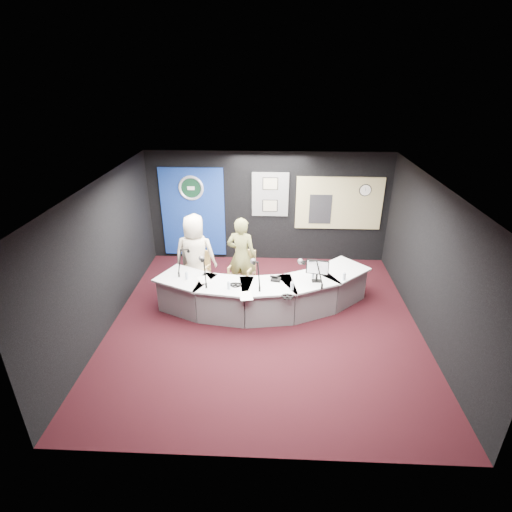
{
  "coord_description": "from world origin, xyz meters",
  "views": [
    {
      "loc": [
        0.14,
        -6.55,
        4.61
      ],
      "look_at": [
        -0.2,
        0.8,
        1.1
      ],
      "focal_mm": 28.0,
      "sensor_mm": 36.0,
      "label": 1
    }
  ],
  "objects_px": {
    "armchair_right": "(242,270)",
    "person_man": "(195,255)",
    "broadcast_desk": "(263,293)",
    "person_woman": "(242,256)",
    "armchair_left": "(196,272)"
  },
  "relations": [
    {
      "from": "armchair_left",
      "to": "person_man",
      "type": "bearing_deg",
      "value": 0.0
    },
    {
      "from": "armchair_left",
      "to": "person_woman",
      "type": "relative_size",
      "value": 0.58
    },
    {
      "from": "person_man",
      "to": "broadcast_desk",
      "type": "bearing_deg",
      "value": 157.41
    },
    {
      "from": "armchair_right",
      "to": "person_man",
      "type": "xyz_separation_m",
      "value": [
        -1.0,
        -0.07,
        0.39
      ]
    },
    {
      "from": "broadcast_desk",
      "to": "person_woman",
      "type": "xyz_separation_m",
      "value": [
        -0.49,
        0.69,
        0.51
      ]
    },
    {
      "from": "broadcast_desk",
      "to": "armchair_right",
      "type": "bearing_deg",
      "value": 125.12
    },
    {
      "from": "armchair_right",
      "to": "person_woman",
      "type": "relative_size",
      "value": 0.6
    },
    {
      "from": "armchair_left",
      "to": "person_woman",
      "type": "height_order",
      "value": "person_woman"
    },
    {
      "from": "person_woman",
      "to": "broadcast_desk",
      "type": "bearing_deg",
      "value": 136.96
    },
    {
      "from": "armchair_right",
      "to": "person_man",
      "type": "height_order",
      "value": "person_man"
    },
    {
      "from": "broadcast_desk",
      "to": "person_man",
      "type": "xyz_separation_m",
      "value": [
        -1.49,
        0.62,
        0.54
      ]
    },
    {
      "from": "armchair_left",
      "to": "armchair_right",
      "type": "height_order",
      "value": "armchair_right"
    },
    {
      "from": "broadcast_desk",
      "to": "person_man",
      "type": "relative_size",
      "value": 2.46
    },
    {
      "from": "armchair_left",
      "to": "armchair_right",
      "type": "bearing_deg",
      "value": 21.36
    },
    {
      "from": "broadcast_desk",
      "to": "armchair_right",
      "type": "relative_size",
      "value": 4.25
    }
  ]
}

